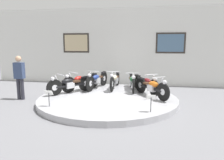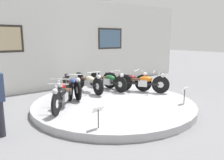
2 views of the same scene
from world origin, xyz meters
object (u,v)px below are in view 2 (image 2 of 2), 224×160
motorcycle_maroon (127,80)px  info_placard_front_centre (185,92)px  info_placard_front_left (98,112)px  motorcycle_orange (143,82)px  motorcycle_black (63,95)px  motorcycle_green (108,80)px  motorcycle_blue (72,85)px  motorcycle_cream (89,82)px  motorcycle_red (62,89)px

motorcycle_maroon → info_placard_front_centre: (0.23, -2.40, -0.02)m
motorcycle_maroon → info_placard_front_left: bearing=-140.2°
motorcycle_orange → motorcycle_black: bearing=180.0°
motorcycle_maroon → info_placard_front_left: motorcycle_maroon is taller
motorcycle_green → info_placard_front_left: size_ratio=3.78×
motorcycle_blue → motorcycle_maroon: 2.13m
info_placard_front_left → info_placard_front_centre: (3.11, 0.00, 0.00)m
motorcycle_black → motorcycle_green: 2.55m
motorcycle_black → motorcycle_green: bearing=24.6°
motorcycle_cream → motorcycle_orange: (1.57, -1.23, -0.00)m
motorcycle_orange → info_placard_front_left: 3.60m
motorcycle_green → motorcycle_cream: bearing=167.7°
motorcycle_cream → motorcycle_orange: motorcycle_cream is taller
motorcycle_red → motorcycle_green: motorcycle_red is taller
motorcycle_maroon → info_placard_front_centre: bearing=-84.6°
motorcycle_black → motorcycle_red: motorcycle_red is taller
motorcycle_orange → motorcycle_maroon: bearing=111.1°
motorcycle_blue → motorcycle_maroon: (2.08, -0.45, -0.01)m
motorcycle_maroon → motorcycle_orange: bearing=-68.9°
motorcycle_black → info_placard_front_left: (0.01, -1.78, -0.01)m
motorcycle_green → motorcycle_maroon: bearing=-37.6°
motorcycle_orange → info_placard_front_left: motorcycle_orange is taller
motorcycle_red → motorcycle_maroon: (2.66, -0.00, -0.00)m
motorcycle_green → motorcycle_black: bearing=-155.4°
motorcycle_red → info_placard_front_centre: bearing=-39.8°
motorcycle_cream → motorcycle_orange: 1.99m
motorcycle_cream → motorcycle_orange: bearing=-38.1°
motorcycle_blue → motorcycle_orange: bearing=-24.7°
motorcycle_red → motorcycle_maroon: bearing=-0.0°
motorcycle_red → motorcycle_orange: 2.96m
motorcycle_cream → motorcycle_maroon: size_ratio=1.14×
motorcycle_red → info_placard_front_left: 2.42m
motorcycle_red → motorcycle_maroon: 2.66m
motorcycle_orange → motorcycle_green: bearing=127.4°
motorcycle_green → info_placard_front_centre: motorcycle_green is taller
info_placard_front_centre → motorcycle_orange: bearing=89.6°
motorcycle_green → motorcycle_maroon: (0.57, -0.44, 0.01)m
info_placard_front_centre → motorcycle_cream: bearing=117.3°
info_placard_front_left → info_placard_front_centre: same height
info_placard_front_left → motorcycle_cream: bearing=62.7°
motorcycle_orange → motorcycle_cream: bearing=141.9°
motorcycle_black → motorcycle_green: size_ratio=0.79×
info_placard_front_centre → motorcycle_maroon: bearing=95.4°
motorcycle_black → motorcycle_orange: 3.14m
motorcycle_blue → motorcycle_orange: size_ratio=1.23×
motorcycle_cream → info_placard_front_left: size_ratio=3.88×
info_placard_front_left → motorcycle_maroon: bearing=39.8°
motorcycle_blue → info_placard_front_left: 2.96m
motorcycle_blue → motorcycle_orange: (2.32, -1.07, -0.01)m
motorcycle_maroon → info_placard_front_centre: size_ratio=3.39×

